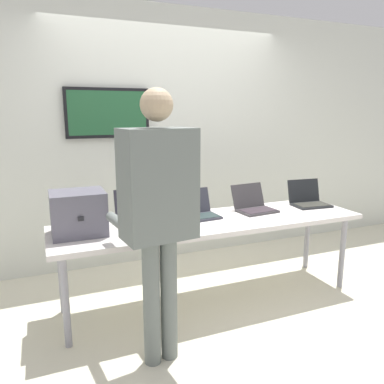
{
  "coord_description": "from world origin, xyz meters",
  "views": [
    {
      "loc": [
        -1.32,
        -2.76,
        1.62
      ],
      "look_at": [
        -0.13,
        0.12,
        0.95
      ],
      "focal_mm": 34.96,
      "sensor_mm": 36.0,
      "label": 1
    }
  ],
  "objects": [
    {
      "name": "ground",
      "position": [
        0.0,
        0.0,
        -0.02
      ],
      "size": [
        8.0,
        8.0,
        0.04
      ],
      "primitive_type": "cube",
      "color": "beige"
    },
    {
      "name": "back_wall",
      "position": [
        -0.01,
        1.13,
        1.36
      ],
      "size": [
        8.0,
        0.11,
        2.7
      ],
      "color": "silver",
      "rests_on": "ground"
    },
    {
      "name": "workbench",
      "position": [
        0.0,
        0.0,
        0.67
      ],
      "size": [
        2.66,
        0.7,
        0.72
      ],
      "color": "silver",
      "rests_on": "ground"
    },
    {
      "name": "equipment_box",
      "position": [
        -1.08,
        0.04,
        0.89
      ],
      "size": [
        0.39,
        0.35,
        0.33
      ],
      "color": "#5C5968",
      "rests_on": "workbench"
    },
    {
      "name": "laptop_station_0",
      "position": [
        -0.63,
        0.11,
        0.79
      ],
      "size": [
        0.31,
        0.33,
        0.28
      ],
      "color": "#36343F",
      "rests_on": "workbench"
    },
    {
      "name": "laptop_station_1",
      "position": [
        -0.09,
        0.14,
        0.78
      ],
      "size": [
        0.37,
        0.32,
        0.23
      ],
      "color": "#34353F",
      "rests_on": "workbench"
    },
    {
      "name": "laptop_station_2",
      "position": [
        0.49,
        0.13,
        0.78
      ],
      "size": [
        0.37,
        0.34,
        0.23
      ],
      "color": "#3D3A3C",
      "rests_on": "workbench"
    },
    {
      "name": "laptop_station_3",
      "position": [
        1.1,
        0.12,
        0.78
      ],
      "size": [
        0.37,
        0.32,
        0.24
      ],
      "color": "#222527",
      "rests_on": "workbench"
    },
    {
      "name": "person",
      "position": [
        -0.67,
        -0.62,
        1.07
      ],
      "size": [
        0.49,
        0.63,
        1.76
      ],
      "color": "slate",
      "rests_on": "ground"
    }
  ]
}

